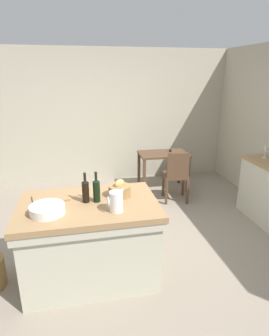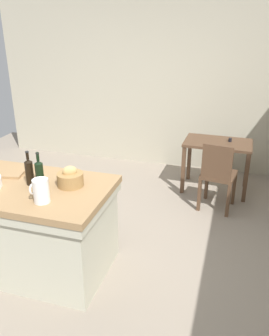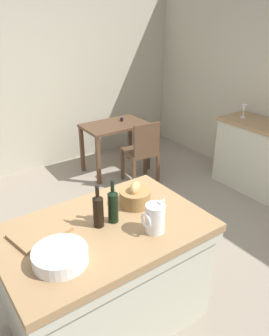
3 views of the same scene
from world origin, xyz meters
name	(u,v)px [view 1 (image 1 of 3)]	position (x,y,z in m)	size (l,w,h in m)	color
ground_plane	(125,248)	(0.00, 0.00, 0.00)	(6.76, 6.76, 0.00)	gray
wall_back	(102,117)	(0.00, 2.60, 1.30)	(5.32, 0.12, 2.60)	#B2AA93
island_table	(90,238)	(-0.44, -0.42, 0.47)	(1.41, 0.92, 0.88)	#99754C
writing_desk	(163,159)	(1.05, 1.80, 0.60)	(0.91, 0.58, 0.77)	#513826
wooden_chair	(176,175)	(1.11, 1.22, 0.49)	(0.46, 0.46, 0.90)	#513826
pitcher	(116,201)	(-0.19, -0.65, 0.98)	(0.17, 0.13, 0.24)	white
wash_bowl	(47,209)	(-0.82, -0.57, 0.92)	(0.33, 0.33, 0.09)	white
bread_basket	(119,190)	(-0.10, -0.31, 0.94)	(0.23, 0.23, 0.19)	olive
cutting_board	(51,198)	(-0.82, -0.24, 0.89)	(0.36, 0.26, 0.02)	#99754C
wine_bottle_dark	(96,190)	(-0.35, -0.40, 1.00)	(0.07, 0.07, 0.32)	black
wine_bottle_amber	(86,190)	(-0.46, -0.38, 1.00)	(0.07, 0.07, 0.32)	black
wine_glass_middle	(265,150)	(2.26, 0.57, 1.03)	(0.07, 0.07, 0.17)	white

